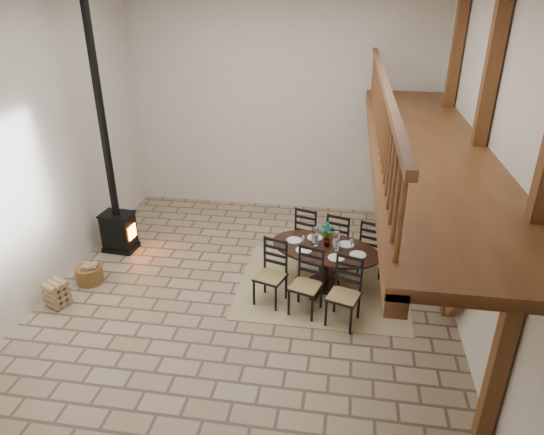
% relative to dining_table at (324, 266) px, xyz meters
% --- Properties ---
extents(ground, '(8.00, 8.00, 0.00)m').
position_rel_dining_table_xyz_m(ground, '(-1.30, -0.49, -0.42)').
color(ground, '#988065').
rests_on(ground, ground).
extents(room_shell, '(7.02, 8.02, 5.01)m').
position_rel_dining_table_xyz_m(room_shell, '(-0.11, -0.49, 2.59)').
color(room_shell, beige).
rests_on(room_shell, ground).
extents(rug, '(3.00, 2.50, 0.02)m').
position_rel_dining_table_xyz_m(rug, '(-0.00, -0.00, -0.41)').
color(rug, tan).
rests_on(rug, ground).
extents(dining_table, '(2.33, 2.60, 1.26)m').
position_rel_dining_table_xyz_m(dining_table, '(0.00, 0.00, 0.00)').
color(dining_table, black).
rests_on(dining_table, ground).
extents(wood_stove, '(0.67, 0.53, 5.00)m').
position_rel_dining_table_xyz_m(wood_stove, '(-4.23, 0.74, 0.71)').
color(wood_stove, black).
rests_on(wood_stove, ground).
extents(log_basket, '(0.48, 0.48, 0.40)m').
position_rel_dining_table_xyz_m(log_basket, '(-4.25, -0.52, -0.25)').
color(log_basket, brown).
rests_on(log_basket, ground).
extents(log_stack, '(0.44, 0.44, 0.45)m').
position_rel_dining_table_xyz_m(log_stack, '(-4.43, -1.28, -0.20)').
color(log_stack, '#A37D5B').
rests_on(log_stack, ground).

